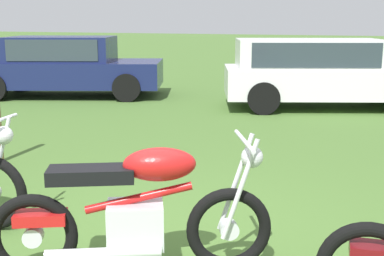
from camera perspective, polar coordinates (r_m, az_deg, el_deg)
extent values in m
plane|color=#476B2D|center=(4.32, -4.21, -13.23)|extent=(120.00, 120.00, 0.00)
cylinder|color=silver|center=(4.88, -20.21, -2.79)|extent=(0.27, 0.09, 0.72)
sphere|color=silver|center=(4.71, -19.91, -0.76)|extent=(0.19, 0.19, 0.16)
torus|color=black|center=(3.91, 4.06, -10.98)|extent=(0.59, 0.39, 0.63)
torus|color=black|center=(3.94, -16.98, -11.28)|extent=(0.59, 0.39, 0.63)
cylinder|color=silver|center=(3.91, 4.06, -10.98)|extent=(0.17, 0.16, 0.14)
cylinder|color=silver|center=(3.94, -16.98, -11.28)|extent=(0.17, 0.16, 0.14)
cylinder|color=silver|center=(3.89, 4.79, -5.90)|extent=(0.25, 0.16, 0.74)
cylinder|color=silver|center=(3.72, 5.28, -6.74)|extent=(0.25, 0.16, 0.74)
cube|color=silver|center=(3.84, -6.22, -10.43)|extent=(0.50, 0.46, 0.32)
cylinder|color=red|center=(3.77, -5.82, -7.60)|extent=(0.70, 0.43, 0.22)
ellipsoid|color=red|center=(3.69, -3.57, -3.99)|extent=(0.58, 0.48, 0.24)
cube|color=black|center=(3.73, -10.98, -5.00)|extent=(0.64, 0.50, 0.10)
cube|color=red|center=(3.88, -16.22, -9.40)|extent=(0.40, 0.33, 0.08)
cylinder|color=silver|center=(3.72, 5.73, -1.42)|extent=(0.34, 0.57, 0.03)
sphere|color=silver|center=(3.76, 6.59, -3.18)|extent=(0.22, 0.22, 0.16)
cylinder|color=silver|center=(3.76, -9.65, -13.36)|extent=(0.74, 0.46, 0.08)
cube|color=maroon|center=(3.41, 19.92, -12.59)|extent=(0.38, 0.24, 0.08)
cube|color=#161E4C|center=(13.00, -13.33, 5.83)|extent=(4.80, 3.41, 0.60)
cube|color=#161E4C|center=(12.99, -14.10, 8.36)|extent=(2.89, 2.47, 0.60)
cube|color=#2D3842|center=(12.99, -14.11, 8.45)|extent=(2.57, 2.36, 0.48)
cylinder|color=black|center=(13.57, -6.14, 5.34)|extent=(0.68, 0.45, 0.64)
cylinder|color=black|center=(11.89, -7.16, 4.41)|extent=(0.68, 0.45, 0.64)
cylinder|color=black|center=(14.28, -18.38, 5.13)|extent=(0.68, 0.45, 0.64)
cube|color=silver|center=(11.30, 14.50, 4.92)|extent=(4.56, 3.24, 0.60)
cube|color=silver|center=(11.16, 12.64, 7.92)|extent=(3.33, 2.59, 0.60)
cube|color=#2D3842|center=(11.16, 12.64, 8.03)|extent=(2.93, 2.45, 0.48)
cylinder|color=black|center=(12.49, 19.90, 4.15)|extent=(0.68, 0.45, 0.64)
cylinder|color=black|center=(11.89, 6.94, 4.42)|extent=(0.68, 0.45, 0.64)
cylinder|color=black|center=(10.29, 7.82, 3.26)|extent=(0.68, 0.45, 0.64)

